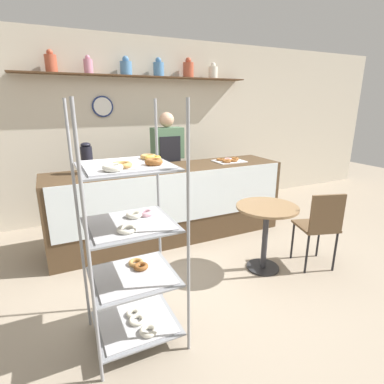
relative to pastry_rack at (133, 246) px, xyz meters
The scene contains 9 objects.
ground_plane 1.31m from the pastry_rack, 31.11° to the left, with size 14.00×14.00×0.00m, color gray.
back_wall 2.96m from the pastry_rack, 71.90° to the left, with size 10.00×0.30×2.70m.
display_counter 1.83m from the pastry_rack, 60.11° to the left, with size 3.04×0.70×0.96m.
pastry_rack is the anchor object (origin of this frame).
person_worker 2.35m from the pastry_rack, 62.69° to the left, with size 0.44×0.23×1.63m.
cafe_table 1.59m from the pastry_rack, 14.20° to the left, with size 0.64×0.64×0.73m.
cafe_chair 2.06m from the pastry_rack, ahead, with size 0.47×0.47×0.88m.
coffee_carafe 1.72m from the pastry_rack, 92.43° to the left, with size 0.13×0.13×0.36m.
donut_tray_counter 2.40m from the pastry_rack, 41.40° to the left, with size 0.41×0.33×0.05m.
Camera 1 is at (-1.35, -2.47, 1.76)m, focal length 28.00 mm.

